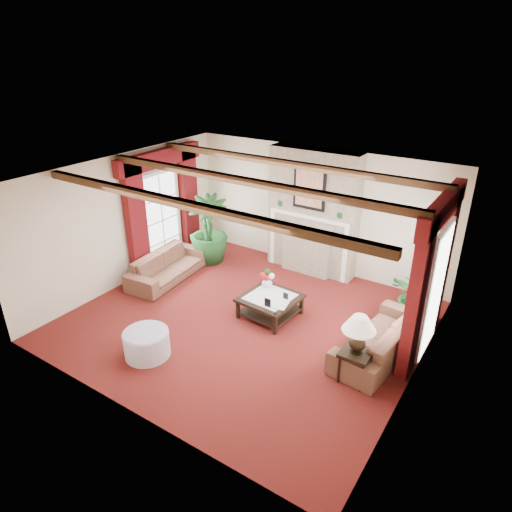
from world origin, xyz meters
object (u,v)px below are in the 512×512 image
Objects in this scene: side_table at (355,366)px; ottoman at (147,344)px; sofa_left at (168,262)px; sofa_right at (381,332)px; coffee_table at (270,306)px; potted_palm at (209,244)px.

side_table is 3.31m from ottoman.
sofa_left is 0.95× the size of sofa_right.
side_table is (-0.09, -0.85, -0.14)m from sofa_right.
side_table is (2.01, -0.84, 0.06)m from coffee_table.
potted_palm is (0.20, 1.17, 0.05)m from sofa_left.
ottoman is (-3.15, -2.12, -0.19)m from sofa_right.
sofa_right is 1.19× the size of potted_palm.
potted_palm is at bearing 154.86° from side_table.
sofa_left reaches higher than ottoman.
sofa_right reaches higher than coffee_table.
sofa_left is 1.14× the size of potted_palm.
ottoman is at bearing -157.47° from side_table.
sofa_left is 4.72m from sofa_right.
potted_palm reaches higher than ottoman.
potted_palm is at bearing 112.28° from ottoman.
coffee_table is at bearing -96.65° from sofa_left.
sofa_left is 1.19m from potted_palm.
sofa_left is 2.63m from coffee_table.
sofa_left is at bearing -99.58° from potted_palm.
coffee_table is (-2.10, -0.01, -0.21)m from sofa_right.
side_table reaches higher than coffee_table.
potted_palm reaches higher than sofa_left.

